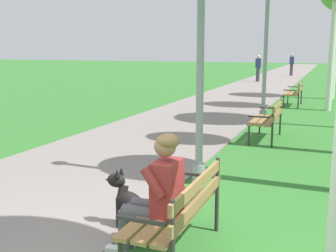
{
  "coord_description": "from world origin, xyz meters",
  "views": [
    {
      "loc": [
        1.66,
        -2.9,
        2.02
      ],
      "look_at": [
        -0.57,
        2.69,
        0.9
      ],
      "focal_mm": 44.39,
      "sensor_mm": 36.0,
      "label": 1
    }
  ],
  "objects_px": {
    "park_bench_mid": "(269,118)",
    "lamp_post_mid": "(266,46)",
    "dog_black": "(135,209)",
    "lamp_post_near": "(201,35)",
    "pedestrian_distant": "(258,68)",
    "person_seated_on_near_bench": "(157,191)",
    "park_bench_far": "(295,92)",
    "park_bench_near": "(180,207)",
    "pedestrian_further_distant": "(292,65)"
  },
  "relations": [
    {
      "from": "park_bench_far",
      "to": "person_seated_on_near_bench",
      "type": "distance_m",
      "value": 11.85
    },
    {
      "from": "dog_black",
      "to": "lamp_post_near",
      "type": "relative_size",
      "value": 0.19
    },
    {
      "from": "lamp_post_mid",
      "to": "pedestrian_further_distant",
      "type": "xyz_separation_m",
      "value": [
        -1.2,
        20.74,
        -1.26
      ]
    },
    {
      "from": "park_bench_mid",
      "to": "dog_black",
      "type": "bearing_deg",
      "value": -97.22
    },
    {
      "from": "park_bench_near",
      "to": "park_bench_mid",
      "type": "xyz_separation_m",
      "value": [
        0.01,
        5.71,
        0.0
      ]
    },
    {
      "from": "park_bench_mid",
      "to": "park_bench_far",
      "type": "relative_size",
      "value": 1.0
    },
    {
      "from": "person_seated_on_near_bench",
      "to": "pedestrian_distant",
      "type": "distance_m",
      "value": 22.51
    },
    {
      "from": "park_bench_far",
      "to": "dog_black",
      "type": "height_order",
      "value": "park_bench_far"
    },
    {
      "from": "dog_black",
      "to": "pedestrian_further_distant",
      "type": "distance_m",
      "value": 28.64
    },
    {
      "from": "person_seated_on_near_bench",
      "to": "lamp_post_mid",
      "type": "xyz_separation_m",
      "value": [
        -0.3,
        8.33,
        1.42
      ]
    },
    {
      "from": "park_bench_near",
      "to": "lamp_post_mid",
      "type": "xyz_separation_m",
      "value": [
        -0.51,
        8.23,
        1.59
      ]
    },
    {
      "from": "person_seated_on_near_bench",
      "to": "lamp_post_near",
      "type": "distance_m",
      "value": 2.8
    },
    {
      "from": "dog_black",
      "to": "lamp_post_near",
      "type": "xyz_separation_m",
      "value": [
        0.16,
        1.87,
        1.95
      ]
    },
    {
      "from": "pedestrian_distant",
      "to": "dog_black",
      "type": "bearing_deg",
      "value": -83.79
    },
    {
      "from": "dog_black",
      "to": "pedestrian_further_distant",
      "type": "height_order",
      "value": "pedestrian_further_distant"
    },
    {
      "from": "lamp_post_mid",
      "to": "pedestrian_further_distant",
      "type": "relative_size",
      "value": 2.46
    },
    {
      "from": "person_seated_on_near_bench",
      "to": "lamp_post_mid",
      "type": "relative_size",
      "value": 0.31
    },
    {
      "from": "pedestrian_distant",
      "to": "pedestrian_further_distant",
      "type": "bearing_deg",
      "value": 78.72
    },
    {
      "from": "pedestrian_further_distant",
      "to": "park_bench_mid",
      "type": "bearing_deg",
      "value": -85.78
    },
    {
      "from": "park_bench_mid",
      "to": "person_seated_on_near_bench",
      "type": "height_order",
      "value": "person_seated_on_near_bench"
    },
    {
      "from": "park_bench_mid",
      "to": "pedestrian_further_distant",
      "type": "distance_m",
      "value": 23.33
    },
    {
      "from": "person_seated_on_near_bench",
      "to": "lamp_post_near",
      "type": "relative_size",
      "value": 0.29
    },
    {
      "from": "lamp_post_near",
      "to": "pedestrian_distant",
      "type": "bearing_deg",
      "value": 97.23
    },
    {
      "from": "park_bench_near",
      "to": "lamp_post_mid",
      "type": "distance_m",
      "value": 8.4
    },
    {
      "from": "park_bench_mid",
      "to": "pedestrian_further_distant",
      "type": "xyz_separation_m",
      "value": [
        -1.71,
        23.26,
        0.33
      ]
    },
    {
      "from": "pedestrian_distant",
      "to": "lamp_post_near",
      "type": "bearing_deg",
      "value": -82.77
    },
    {
      "from": "person_seated_on_near_bench",
      "to": "lamp_post_near",
      "type": "bearing_deg",
      "value": 97.49
    },
    {
      "from": "park_bench_near",
      "to": "pedestrian_distant",
      "type": "height_order",
      "value": "pedestrian_distant"
    },
    {
      "from": "person_seated_on_near_bench",
      "to": "park_bench_near",
      "type": "bearing_deg",
      "value": 26.31
    },
    {
      "from": "park_bench_near",
      "to": "pedestrian_further_distant",
      "type": "relative_size",
      "value": 0.91
    },
    {
      "from": "park_bench_mid",
      "to": "pedestrian_distant",
      "type": "distance_m",
      "value": 16.81
    },
    {
      "from": "park_bench_far",
      "to": "pedestrian_further_distant",
      "type": "height_order",
      "value": "pedestrian_further_distant"
    },
    {
      "from": "park_bench_mid",
      "to": "lamp_post_mid",
      "type": "xyz_separation_m",
      "value": [
        -0.51,
        2.52,
        1.59
      ]
    },
    {
      "from": "pedestrian_further_distant",
      "to": "person_seated_on_near_bench",
      "type": "bearing_deg",
      "value": -87.05
    },
    {
      "from": "park_bench_far",
      "to": "lamp_post_near",
      "type": "bearing_deg",
      "value": -93.36
    },
    {
      "from": "lamp_post_mid",
      "to": "pedestrian_further_distant",
      "type": "bearing_deg",
      "value": 93.31
    },
    {
      "from": "park_bench_mid",
      "to": "pedestrian_distant",
      "type": "xyz_separation_m",
      "value": [
        -3.06,
        16.52,
        0.33
      ]
    },
    {
      "from": "lamp_post_near",
      "to": "lamp_post_mid",
      "type": "xyz_separation_m",
      "value": [
        0.01,
        6.01,
        -0.11
      ]
    },
    {
      "from": "lamp_post_near",
      "to": "lamp_post_mid",
      "type": "bearing_deg",
      "value": 89.93
    },
    {
      "from": "park_bench_near",
      "to": "park_bench_mid",
      "type": "distance_m",
      "value": 5.71
    },
    {
      "from": "park_bench_near",
      "to": "lamp_post_near",
      "type": "bearing_deg",
      "value": 103.0
    },
    {
      "from": "dog_black",
      "to": "pedestrian_distant",
      "type": "relative_size",
      "value": 0.5
    },
    {
      "from": "park_bench_far",
      "to": "pedestrian_further_distant",
      "type": "relative_size",
      "value": 0.91
    },
    {
      "from": "pedestrian_distant",
      "to": "park_bench_near",
      "type": "bearing_deg",
      "value": -82.19
    },
    {
      "from": "park_bench_mid",
      "to": "lamp_post_near",
      "type": "bearing_deg",
      "value": -98.51
    },
    {
      "from": "person_seated_on_near_bench",
      "to": "pedestrian_further_distant",
      "type": "relative_size",
      "value": 0.76
    },
    {
      "from": "park_bench_mid",
      "to": "pedestrian_distant",
      "type": "height_order",
      "value": "pedestrian_distant"
    },
    {
      "from": "park_bench_near",
      "to": "park_bench_mid",
      "type": "height_order",
      "value": "same"
    },
    {
      "from": "person_seated_on_near_bench",
      "to": "dog_black",
      "type": "xyz_separation_m",
      "value": [
        -0.46,
        0.45,
        -0.42
      ]
    },
    {
      "from": "park_bench_mid",
      "to": "park_bench_near",
      "type": "bearing_deg",
      "value": -90.08
    }
  ]
}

